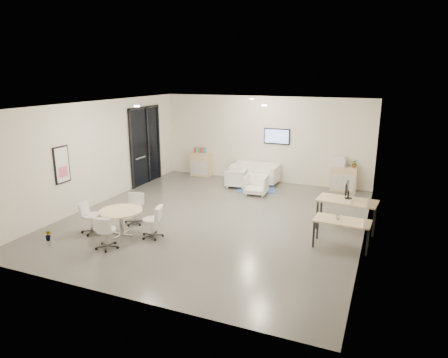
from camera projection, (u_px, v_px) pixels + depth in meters
name	position (u px, v px, depth m)	size (l,w,h in m)	color
room_shell	(216.00, 163.00, 11.00)	(9.60, 10.60, 4.80)	#595651
glass_door	(145.00, 143.00, 14.74)	(0.09, 1.90, 2.85)	black
artwork	(62.00, 165.00, 11.07)	(0.05, 0.54, 1.04)	black
wall_tv	(277.00, 136.00, 14.76)	(0.98, 0.06, 0.58)	black
ceiling_spots	(221.00, 103.00, 11.41)	(3.14, 4.14, 0.03)	#FFEAC6
sideboard_left	(201.00, 164.00, 16.04)	(0.83, 0.43, 0.93)	#D9C082
sideboard_right	(344.00, 179.00, 13.97)	(0.87, 0.42, 0.87)	#D9C082
books	(200.00, 150.00, 15.91)	(0.48, 0.14, 0.22)	red
printer	(339.00, 161.00, 13.90)	(0.54, 0.47, 0.35)	white
loveseat	(256.00, 174.00, 15.01)	(1.73, 0.91, 0.64)	white
blue_rug	(256.00, 190.00, 14.18)	(1.33, 0.89, 0.01)	#315096
armchair_left	(236.00, 177.00, 14.47)	(0.71, 0.66, 0.73)	white
armchair_right	(256.00, 184.00, 13.54)	(0.73, 0.68, 0.75)	white
desk_rear	(347.00, 203.00, 10.48)	(1.58, 0.90, 0.79)	#D9C082
desk_front	(342.00, 223.00, 9.37)	(1.31, 0.69, 0.67)	#D9C082
monitor	(347.00, 190.00, 10.55)	(0.20, 0.50, 0.44)	black
round_table	(121.00, 214.00, 10.08)	(1.09, 1.09, 0.66)	#D9C082
meeting_chairs	(121.00, 220.00, 10.12)	(2.28, 2.28, 0.82)	white
plant_cabinet	(355.00, 164.00, 13.70)	(0.26, 0.29, 0.22)	#3F7F3F
plant_floor	(49.00, 238.00, 9.85)	(0.16, 0.29, 0.13)	#3F7F3F
cup	(338.00, 217.00, 9.41)	(0.12, 0.10, 0.12)	white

